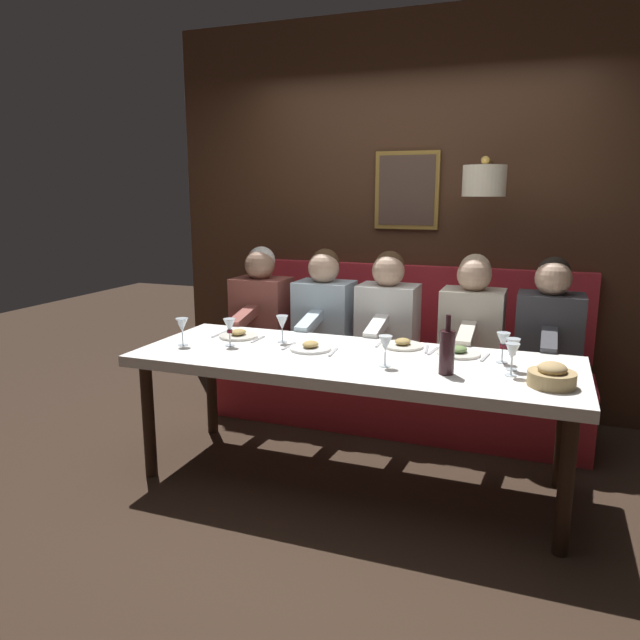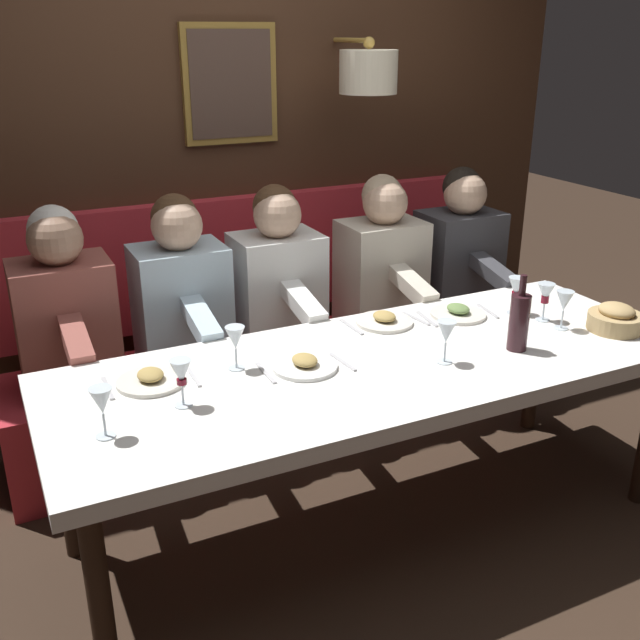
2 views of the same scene
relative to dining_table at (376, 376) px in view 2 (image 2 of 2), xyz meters
The scene contains 22 objects.
ground_plane 0.68m from the dining_table, ahead, with size 12.00×12.00×0.00m, color #332319.
dining_table is the anchor object (origin of this frame).
banquette_bench 1.00m from the dining_table, ahead, with size 0.52×2.63×0.45m, color red.
back_wall_panel 1.62m from the dining_table, ahead, with size 0.59×3.83×2.90m.
diner_nearest 1.35m from the dining_table, 48.93° to the right, with size 0.60×0.40×0.79m.
diner_near 1.04m from the dining_table, 31.38° to the right, with size 0.60×0.40×0.79m.
diner_middle 0.89m from the dining_table, ahead, with size 0.60×0.40×0.79m.
diner_far 1.02m from the dining_table, 29.20° to the left, with size 0.60×0.40×0.79m.
diner_farthest 1.33m from the dining_table, 48.29° to the left, with size 0.60×0.40×0.79m.
place_setting_0 0.60m from the dining_table, 65.92° to the right, with size 0.24×0.33×0.05m.
place_setting_1 0.83m from the dining_table, 77.53° to the left, with size 0.24×0.31×0.05m.
place_setting_2 0.29m from the dining_table, 78.88° to the left, with size 0.24×0.31×0.05m.
place_setting_3 0.38m from the dining_table, 34.91° to the right, with size 0.24×0.32×0.05m.
wine_glass_0 0.82m from the dining_table, 78.22° to the right, with size 0.07×0.07×0.16m.
wine_glass_1 0.86m from the dining_table, 94.29° to the right, with size 0.07×0.07×0.16m.
wine_glass_2 0.86m from the dining_table, 87.04° to the right, with size 0.07×0.07×0.16m.
wine_glass_3 1.04m from the dining_table, 96.74° to the left, with size 0.07×0.07×0.16m.
wine_glass_4 0.31m from the dining_table, 120.16° to the right, with size 0.07×0.07×0.16m.
wine_glass_5 0.77m from the dining_table, 92.37° to the left, with size 0.07×0.07×0.16m.
wine_glass_6 0.55m from the dining_table, 72.18° to the left, with size 0.07×0.07×0.16m.
wine_bottle 0.58m from the dining_table, 105.35° to the right, with size 0.08×0.08×0.30m.
bread_bowl 1.05m from the dining_table, 99.29° to the right, with size 0.22×0.22×0.12m.
Camera 2 is at (-2.13, 1.27, 1.88)m, focal length 40.90 mm.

